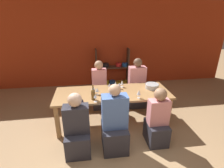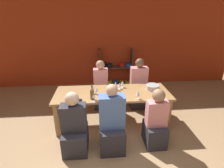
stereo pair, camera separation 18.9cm
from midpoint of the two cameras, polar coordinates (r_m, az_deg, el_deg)
The scene contains 19 objects.
wall_back_red at distance 5.81m, azimuth -1.85°, elevation 12.69°, with size 8.80×0.06×2.70m.
shelf_unit at distance 5.87m, azimuth 2.07°, elevation 3.66°, with size 1.09×0.30×1.25m.
dining_table at distance 3.72m, azimuth 1.59°, elevation -3.96°, with size 2.41×0.88×0.75m.
mixing_bowl at distance 3.94m, azimuth 14.48°, elevation -0.91°, with size 0.30×0.30×0.10m.
wine_bottle_green at distance 3.37m, azimuth -4.92°, elevation -3.15°, with size 0.08×0.08×0.30m.
wine_glass_red_a at distance 3.42m, azimuth 10.06°, elevation -2.99°, with size 0.08×0.08×0.17m.
wine_glass_empty_a at distance 3.61m, azimuth -4.77°, elevation -1.19°, with size 0.08×0.08×0.17m.
wine_glass_empty_b at distance 3.91m, azimuth 4.84°, elevation 0.39°, with size 0.07×0.07×0.16m.
wine_glass_white_a at distance 3.83m, azimuth 3.90°, elevation -0.28°, with size 0.07×0.07×0.14m.
wine_glass_white_b at distance 3.28m, azimuth -4.31°, elevation -3.96°, with size 0.07×0.07×0.16m.
wine_glass_red_b at distance 3.80m, azimuth 0.66°, elevation -0.36°, with size 0.06×0.06×0.14m.
wine_glass_white_c at distance 3.76m, azimuth 2.64°, elevation -0.01°, with size 0.07×0.07×0.19m.
wine_glass_empty_c at distance 3.57m, azimuth -3.56°, elevation -1.81°, with size 0.08×0.08×0.15m.
cell_phone at distance 3.37m, azimuth -8.75°, elevation -5.46°, with size 0.09×0.16×0.01m.
person_near_a at distance 3.37m, azimuth 15.62°, elevation -12.55°, with size 0.37×0.46×1.11m.
person_far_a at distance 4.49m, azimuth -2.44°, elevation -1.98°, with size 0.36×0.44×1.24m.
person_near_b at distance 3.15m, azimuth 1.71°, elevation -13.70°, with size 0.44×0.54×1.25m.
person_far_b at distance 4.60m, azimuth 9.70°, elevation -1.64°, with size 0.42×0.53×1.28m.
person_near_c at distance 3.18m, azimuth -10.32°, elevation -14.58°, with size 0.42×0.53×1.13m.
Camera 2 is at (-0.22, -1.91, 2.29)m, focal length 28.00 mm.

